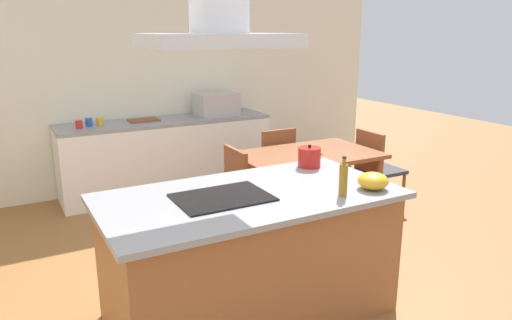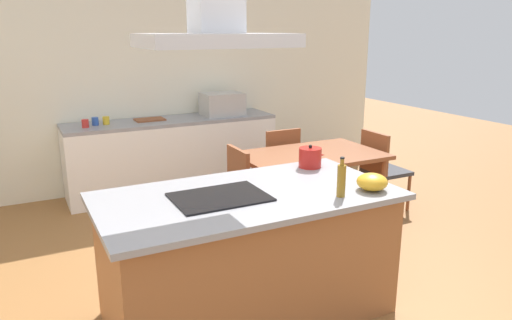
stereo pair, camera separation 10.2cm
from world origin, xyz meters
TOP-DOWN VIEW (x-y plane):
  - ground at (0.00, 1.50)m, footprint 16.00×16.00m
  - wall_back at (0.00, 3.25)m, footprint 7.20×0.10m
  - kitchen_island at (0.00, 0.00)m, footprint 1.99×1.04m
  - cooktop at (-0.20, 0.00)m, footprint 0.60×0.44m
  - tea_kettle at (0.72, 0.35)m, footprint 0.23×0.18m
  - olive_oil_bottle at (0.51, -0.33)m, footprint 0.06×0.06m
  - mixing_bowl at (0.78, -0.32)m, footprint 0.21×0.21m
  - back_counter at (0.38, 2.88)m, footprint 2.54×0.62m
  - countertop_microwave at (1.05, 2.88)m, footprint 0.50×0.38m
  - coffee_mug_red at (-0.63, 2.82)m, footprint 0.08×0.08m
  - coffee_mug_blue at (-0.50, 2.91)m, footprint 0.08×0.08m
  - coffee_mug_yellow at (-0.39, 2.91)m, footprint 0.08×0.08m
  - cutting_board at (0.13, 2.93)m, footprint 0.34×0.24m
  - dining_table at (1.29, 1.19)m, footprint 1.40×0.90m
  - chair_at_right_end at (2.21, 1.19)m, footprint 0.42×0.42m
  - chair_at_left_end at (0.38, 1.19)m, footprint 0.42×0.42m
  - chair_facing_back_wall at (1.29, 1.86)m, footprint 0.42×0.42m
  - range_hood at (-0.20, 0.00)m, footprint 0.90×0.55m

SIDE VIEW (x-z plane):
  - ground at x=0.00m, z-range 0.00..0.00m
  - back_counter at x=0.38m, z-range 0.00..0.90m
  - kitchen_island at x=0.00m, z-range 0.00..0.90m
  - chair_at_right_end at x=2.21m, z-range 0.06..0.95m
  - chair_at_left_end at x=0.38m, z-range 0.06..0.95m
  - chair_facing_back_wall at x=1.29m, z-range 0.06..0.95m
  - dining_table at x=1.29m, z-range 0.29..1.04m
  - cooktop at x=-0.20m, z-range 0.90..0.91m
  - cutting_board at x=0.13m, z-range 0.90..0.92m
  - coffee_mug_red at x=-0.63m, z-range 0.90..0.99m
  - coffee_mug_blue at x=-0.50m, z-range 0.90..0.99m
  - coffee_mug_yellow at x=-0.39m, z-range 0.90..0.99m
  - mixing_bowl at x=0.78m, z-range 0.90..1.01m
  - tea_kettle at x=0.72m, z-range 0.89..1.07m
  - olive_oil_bottle at x=0.51m, z-range 0.88..1.15m
  - countertop_microwave at x=1.05m, z-range 0.90..1.18m
  - wall_back at x=0.00m, z-range 0.00..2.70m
  - range_hood at x=-0.20m, z-range 1.71..2.49m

